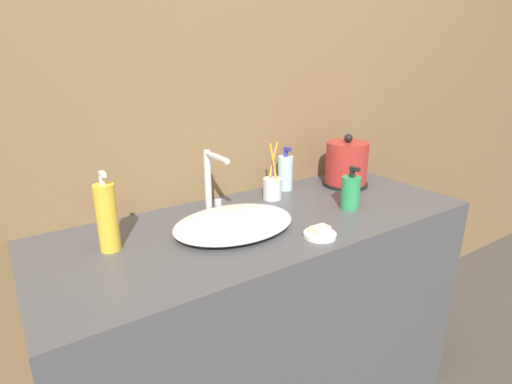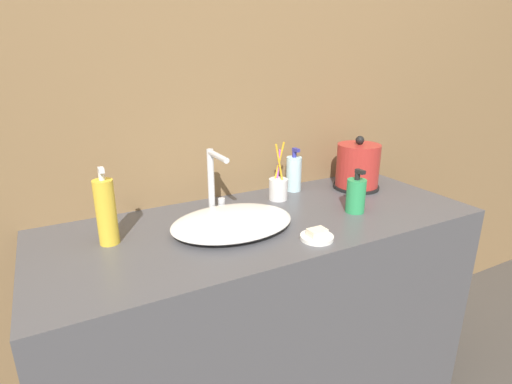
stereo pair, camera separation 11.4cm
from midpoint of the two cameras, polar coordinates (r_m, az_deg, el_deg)
wall_back at (r=1.43m, az=-2.14°, el=19.06°), size 6.00×0.04×2.60m
vanity_counter at (r=1.47m, az=3.67°, el=-18.53°), size 1.39×0.55×0.80m
sink_basin at (r=1.20m, az=-0.68°, el=-4.37°), size 0.38×0.28×0.04m
faucet at (r=1.29m, az=-3.50°, el=1.92°), size 0.06×0.14×0.21m
electric_kettle at (r=1.61m, az=16.28°, el=3.30°), size 0.18×0.18×0.21m
toothbrush_cup at (r=1.44m, az=5.46°, el=0.56°), size 0.07×0.07×0.21m
lotion_bottle at (r=1.54m, az=7.53°, el=2.63°), size 0.06×0.06×0.17m
shampoo_bottle at (r=1.14m, az=-17.99°, el=-2.75°), size 0.05×0.05×0.22m
mouthwash_bottle at (r=1.37m, az=16.40°, el=-0.48°), size 0.06×0.06×0.15m
soap_dish at (r=1.16m, az=11.50°, el=-6.25°), size 0.10×0.10×0.03m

